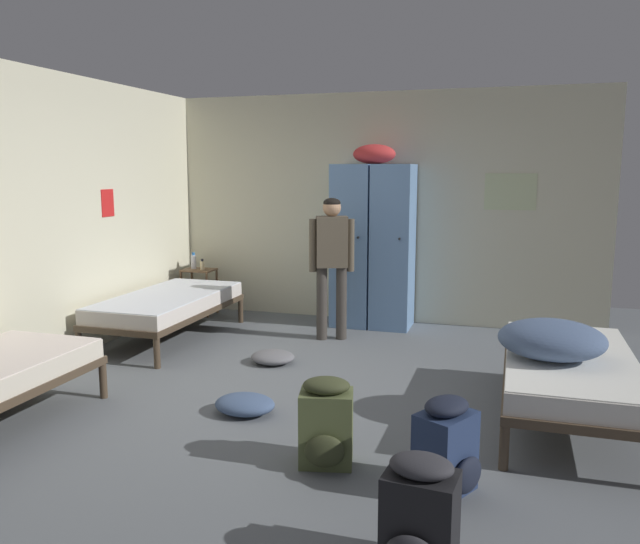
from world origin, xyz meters
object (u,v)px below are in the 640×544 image
at_px(water_bottle, 194,261).
at_px(backpack_olive, 326,424).
at_px(locker_bank, 373,242).
at_px(person_traveler, 332,255).
at_px(bed_right, 570,370).
at_px(bedding_heap, 552,339).
at_px(lotion_bottle, 202,265).
at_px(clothes_pile_denim, 245,404).
at_px(clothes_pile_grey, 273,357).
at_px(backpack_navy, 447,448).
at_px(bed_left_rear, 168,304).
at_px(backpack_black, 420,517).
at_px(shelf_unit, 199,287).

relative_size(water_bottle, backpack_olive, 0.37).
bearing_deg(locker_bank, person_traveler, -111.34).
relative_size(locker_bank, bed_right, 1.09).
xyz_separation_m(bedding_heap, person_traveler, (-2.10, 1.77, 0.28)).
distance_m(lotion_bottle, clothes_pile_denim, 3.39).
bearing_deg(bed_right, lotion_bottle, 151.05).
bearing_deg(clothes_pile_grey, lotion_bottle, 134.09).
height_order(lotion_bottle, clothes_pile_denim, lotion_bottle).
bearing_deg(clothes_pile_denim, backpack_navy, -25.25).
height_order(bed_left_rear, backpack_black, backpack_black).
relative_size(bed_right, bed_left_rear, 1.00).
bearing_deg(water_bottle, backpack_olive, -51.56).
distance_m(bed_right, backpack_olive, 1.87).
distance_m(locker_bank, bed_right, 3.13).
relative_size(locker_bank, backpack_navy, 3.76).
relative_size(bed_right, clothes_pile_denim, 4.18).
xyz_separation_m(locker_bank, backpack_black, (1.19, -4.41, -0.71)).
distance_m(backpack_olive, backpack_black, 1.12).
distance_m(water_bottle, clothes_pile_denim, 3.52).
bearing_deg(locker_bank, bed_right, -50.38).
relative_size(backpack_black, clothes_pile_grey, 1.34).
bearing_deg(clothes_pile_denim, bed_right, 13.84).
height_order(person_traveler, water_bottle, person_traveler).
distance_m(locker_bank, backpack_navy, 3.92).
relative_size(locker_bank, water_bottle, 10.19).
distance_m(shelf_unit, lotion_bottle, 0.29).
relative_size(bedding_heap, backpack_olive, 1.32).
xyz_separation_m(bed_right, lotion_bottle, (-4.08, 2.25, 0.25)).
height_order(person_traveler, backpack_olive, person_traveler).
bearing_deg(bed_left_rear, backpack_navy, -37.24).
xyz_separation_m(person_traveler, backpack_navy, (1.52, -2.93, -0.65)).
bearing_deg(water_bottle, bed_left_rear, -74.55).
height_order(bed_right, bed_left_rear, same).
xyz_separation_m(water_bottle, clothes_pile_denim, (1.95, -2.87, -0.59)).
distance_m(locker_bank, person_traveler, 0.78).
xyz_separation_m(bed_left_rear, water_bottle, (-0.33, 1.19, 0.28)).
bearing_deg(backpack_olive, bed_right, 38.61).
xyz_separation_m(shelf_unit, clothes_pile_grey, (1.62, -1.64, -0.29)).
xyz_separation_m(water_bottle, backpack_black, (3.46, -4.36, -0.40)).
xyz_separation_m(backpack_navy, backpack_black, (-0.04, -0.76, 0.00)).
relative_size(shelf_unit, bed_right, 0.30).
bearing_deg(locker_bank, bedding_heap, -53.92).
distance_m(water_bottle, lotion_bottle, 0.16).
bearing_deg(bed_left_rear, backpack_olive, -43.23).
bearing_deg(person_traveler, locker_bank, 68.66).
height_order(backpack_navy, backpack_black, same).
relative_size(backpack_olive, clothes_pile_denim, 1.21).
distance_m(person_traveler, clothes_pile_denim, 2.36).
distance_m(bed_left_rear, water_bottle, 1.27).
relative_size(bed_left_rear, bedding_heap, 2.62).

